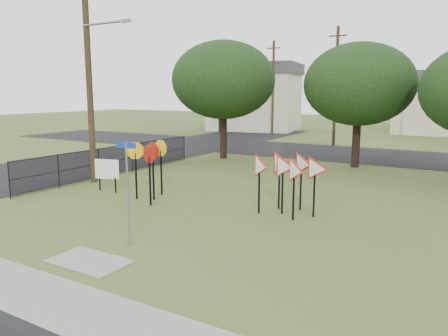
# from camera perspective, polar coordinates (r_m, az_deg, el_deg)

# --- Properties ---
(ground) EXTENTS (140.00, 140.00, 0.00)m
(ground) POSITION_cam_1_polar(r_m,az_deg,el_deg) (13.11, -9.30, -8.60)
(ground) COLOR #3C511E
(sidewalk) EXTENTS (30.00, 1.60, 0.02)m
(sidewalk) POSITION_cam_1_polar(r_m,az_deg,el_deg) (10.49, -24.74, -14.16)
(sidewalk) COLOR gray
(sidewalk) RESTS_ON ground
(street_left) EXTENTS (8.00, 50.00, 0.02)m
(street_left) POSITION_cam_1_polar(r_m,az_deg,el_deg) (28.27, -14.84, 1.17)
(street_left) COLOR black
(street_left) RESTS_ON ground
(street_far) EXTENTS (60.00, 8.00, 0.02)m
(street_far) POSITION_cam_1_polar(r_m,az_deg,el_deg) (30.81, 15.44, 1.83)
(street_far) COLOR black
(street_far) RESTS_ON ground
(curb_pad) EXTENTS (2.00, 1.20, 0.02)m
(curb_pad) POSITION_cam_1_polar(r_m,az_deg,el_deg) (11.50, -17.20, -11.56)
(curb_pad) COLOR gray
(curb_pad) RESTS_ON ground
(street_name_sign) EXTENTS (0.57, 0.15, 2.82)m
(street_name_sign) POSITION_cam_1_polar(r_m,az_deg,el_deg) (11.93, -12.48, -2.43)
(street_name_sign) COLOR gray
(street_name_sign) RESTS_ON ground
(stop_sign_cluster) EXTENTS (1.72, 1.70, 2.26)m
(stop_sign_cluster) POSITION_cam_1_polar(r_m,az_deg,el_deg) (16.95, -9.67, 1.47)
(stop_sign_cluster) COLOR black
(stop_sign_cluster) RESTS_ON ground
(yield_sign_cluster) EXTENTS (2.66, 1.75, 2.10)m
(yield_sign_cluster) POSITION_cam_1_polar(r_m,az_deg,el_deg) (14.93, 8.42, -0.13)
(yield_sign_cluster) COLOR black
(yield_sign_cluster) RESTS_ON ground
(info_board) EXTENTS (1.06, 0.34, 1.37)m
(info_board) POSITION_cam_1_polar(r_m,az_deg,el_deg) (18.84, -15.05, -0.28)
(info_board) COLOR black
(info_board) RESTS_ON ground
(utility_pole_main) EXTENTS (3.55, 0.33, 10.00)m
(utility_pole_main) POSITION_cam_1_polar(r_m,az_deg,el_deg) (20.75, -17.18, 12.44)
(utility_pole_main) COLOR #3D2E1C
(utility_pole_main) RESTS_ON ground
(far_pole_a) EXTENTS (1.40, 0.24, 9.00)m
(far_pole_a) POSITION_cam_1_polar(r_m,az_deg,el_deg) (34.93, 14.39, 10.34)
(far_pole_a) COLOR #3D2E1C
(far_pole_a) RESTS_ON ground
(far_pole_c) EXTENTS (1.40, 0.24, 9.00)m
(far_pole_c) POSITION_cam_1_polar(r_m,az_deg,el_deg) (43.40, 6.42, 10.43)
(far_pole_c) COLOR #3D2E1C
(far_pole_c) RESTS_ON ground
(fence_run) EXTENTS (0.05, 11.55, 1.50)m
(fence_run) POSITION_cam_1_polar(r_m,az_deg,el_deg) (22.45, -13.91, 1.02)
(fence_run) COLOR black
(fence_run) RESTS_ON ground
(house_left) EXTENTS (10.58, 8.88, 7.20)m
(house_left) POSITION_cam_1_polar(r_m,az_deg,el_deg) (48.74, 4.05, 9.28)
(house_left) COLOR beige
(house_left) RESTS_ON ground
(house_mid) EXTENTS (8.40, 8.40, 6.20)m
(house_mid) POSITION_cam_1_polar(r_m,az_deg,el_deg) (49.62, 26.48, 7.72)
(house_mid) COLOR beige
(house_mid) RESTS_ON ground
(tree_near_left) EXTENTS (6.40, 6.40, 7.27)m
(tree_near_left) POSITION_cam_1_polar(r_m,az_deg,el_deg) (27.36, -0.07, 11.40)
(tree_near_left) COLOR black
(tree_near_left) RESTS_ON ground
(tree_near_mid) EXTENTS (6.00, 6.00, 6.80)m
(tree_near_mid) POSITION_cam_1_polar(r_m,az_deg,el_deg) (25.19, 17.23, 10.38)
(tree_near_mid) COLOR black
(tree_near_mid) RESTS_ON ground
(tree_far_left) EXTENTS (6.80, 6.80, 7.73)m
(tree_far_left) POSITION_cam_1_polar(r_m,az_deg,el_deg) (46.23, -0.47, 11.16)
(tree_far_left) COLOR black
(tree_far_left) RESTS_ON ground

